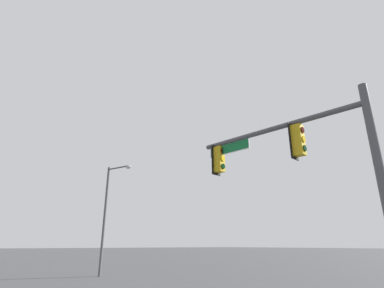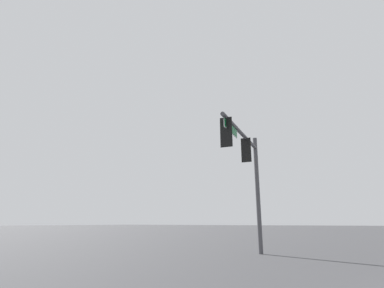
{
  "view_description": "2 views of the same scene",
  "coord_description": "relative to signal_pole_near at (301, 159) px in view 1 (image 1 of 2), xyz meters",
  "views": [
    {
      "loc": [
        -10.67,
        0.4,
        1.96
      ],
      "look_at": [
        -1.89,
        -6.31,
        5.69
      ],
      "focal_mm": 28.0,
      "sensor_mm": 36.0,
      "label": 1
    },
    {
      "loc": [
        9.46,
        -2.69,
        1.67
      ],
      "look_at": [
        -2.06,
        -9.91,
        5.26
      ],
      "focal_mm": 28.0,
      "sensor_mm": 36.0,
      "label": 2
    }
  ],
  "objects": [
    {
      "name": "signal_pole_near",
      "position": [
        0.0,
        0.0,
        0.0
      ],
      "size": [
        6.43,
        1.26,
        6.64
      ],
      "color": "#47474C",
      "rests_on": "ground_plane"
    },
    {
      "name": "street_lamp",
      "position": [
        14.71,
        0.67,
        -0.44
      ],
      "size": [
        2.2,
        0.89,
        7.29
      ],
      "color": "#4C4C51",
      "rests_on": "ground_plane"
    }
  ]
}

